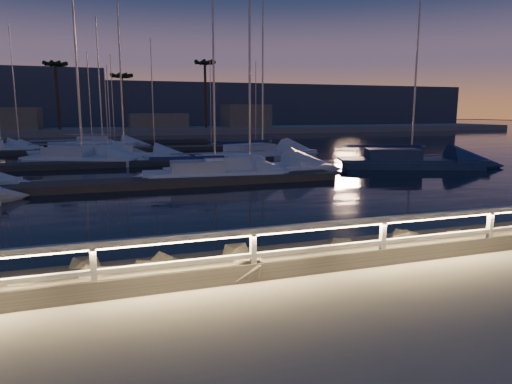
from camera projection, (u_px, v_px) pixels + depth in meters
ground at (204, 285)px, 8.85m from camera, size 400.00×400.00×0.00m
harbor_water at (125, 163)px, 38.14m from camera, size 400.00×440.00×0.60m
guard_rail at (200, 247)px, 8.69m from camera, size 44.11×0.12×1.06m
floating_docks at (124, 155)px, 39.24m from camera, size 22.00×36.00×0.40m
far_shore at (111, 129)px, 77.83m from camera, size 160.00×14.00×5.20m
palm_left at (55, 67)px, 71.71m from camera, size 3.00×3.00×11.20m
palm_center at (121, 78)px, 76.03m from camera, size 3.00×3.00×9.70m
palm_right at (205, 66)px, 79.11m from camera, size 3.00×3.00×12.20m
distant_hills at (22, 106)px, 125.74m from camera, size 230.00×37.50×18.00m
sailboat_c at (211, 173)px, 26.08m from camera, size 8.30×3.17×13.76m
sailboat_d at (407, 161)px, 32.11m from camera, size 10.25×6.19×16.80m
sailboat_f at (80, 158)px, 33.76m from camera, size 8.80×5.59×14.62m
sailboat_g at (122, 156)px, 35.89m from camera, size 9.17×4.74×15.00m
sailboat_h at (246, 169)px, 27.67m from camera, size 10.27×3.74×17.03m
sailboat_j at (80, 152)px, 39.33m from camera, size 8.92×4.22×14.66m
sailboat_k at (101, 143)px, 50.66m from camera, size 8.53×4.36×13.94m
sailboat_l at (260, 154)px, 37.16m from camera, size 10.38×6.07×16.99m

